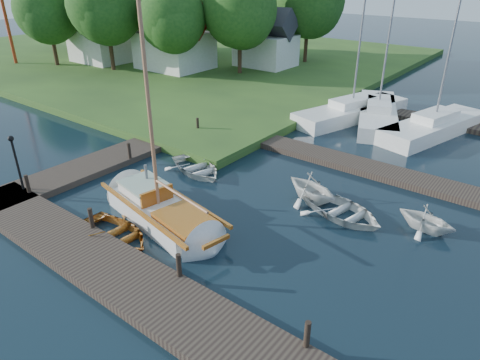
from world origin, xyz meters
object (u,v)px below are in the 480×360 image
Objects in this scene: tree_3 at (240,9)px; mooring_post_4 at (129,151)px; house_c at (266,43)px; tree_2 at (172,17)px; mooring_post_3 at (307,334)px; tree_0 at (48,9)px; tender_d at (427,217)px; marina_boat_2 at (434,125)px; tree_7 at (309,0)px; lamp_post at (15,155)px; tender_a at (197,166)px; tree_6 at (69,1)px; sailboat at (164,214)px; house_a at (174,41)px; tree_5 at (134,4)px; mooring_post_2 at (179,265)px; mooring_post_0 at (27,184)px; mooring_post_1 at (91,218)px; marina_boat_0 at (352,111)px; tender_b at (312,186)px; house_b at (102,37)px; mooring_post_5 at (198,125)px; marina_boat_1 at (378,113)px; tree_1 at (106,4)px; dinghy at (115,231)px.

mooring_post_4 is at bearing -68.81° from tree_3.
tree_2 is (-4.00, -7.95, 2.67)m from house_c.
mooring_post_3 is 33.65m from house_c.
tree_0 is 0.95× the size of tree_3.
tender_d is (0.63, 7.85, -0.13)m from mooring_post_3.
marina_boat_2 is 1.28× the size of tree_7.
lamp_post is at bearing -75.41° from tree_3.
tender_a is 10.40m from tender_d.
tree_6 is at bearing -164.86° from house_c.
sailboat is at bearing -59.14° from tree_3.
tree_5 is (-10.00, 4.05, 2.46)m from house_a.
mooring_post_2 is at bearing 180.00° from mooring_post_3.
mooring_post_0 is 0.09× the size of tree_7.
tender_d is (9.63, 7.85, -0.13)m from mooring_post_1.
mooring_post_1 is at bearing -168.16° from marina_boat_0.
mooring_post_0 is 7.38m from tender_a.
tree_7 is (-14.06, 23.77, 5.54)m from tender_b.
tender_a is (3.85, 6.29, -0.35)m from mooring_post_0.
house_a is (-16.35, 14.71, 2.62)m from tender_a.
tree_2 is (-10.50, 19.05, 4.55)m from mooring_post_0.
mooring_post_4 is 6.14m from sailboat.
mooring_post_1 is at bearing -37.23° from house_b.
tree_2 is at bearing 74.16° from tender_b.
mooring_post_3 is at bearing -34.83° from tree_5.
tree_0 reaches higher than mooring_post_5.
tender_a is 35.95m from tree_6.
house_b reaches higher than tender_a.
mooring_post_5 is 0.37× the size of tender_d.
mooring_post_2 is at bearing -49.64° from mooring_post_5.
marina_boat_0 is 1.61m from marina_boat_1.
house_b reaches higher than mooring_post_3.
sailboat is 1.07× the size of tree_1.
house_c is (-15.50, 27.00, 1.88)m from mooring_post_2.
mooring_post_5 is 0.13× the size of house_a.
tree_1 is at bearing -149.04° from tree_3.
house_a is 11.06m from tree_5.
house_b is (-20.50, 19.00, 2.07)m from mooring_post_0.
house_b is at bearing 137.17° from mooring_post_0.
mooring_post_0 is 1.00× the size of mooring_post_2.
tree_1 is at bearing 55.94° from dinghy.
tender_b reaches higher than mooring_post_3.
mooring_post_3 is 7.87m from tender_d.
tree_5 is at bearing 137.14° from mooring_post_1.
tree_3 is at bearing -7.12° from tree_5.
house_a is at bearing 14.04° from house_b.
tree_0 is 12.65m from tree_2.
mooring_post_5 is 22.94m from house_b.
tender_b reaches higher than mooring_post_5.
tree_7 reaches higher than house_a.
sailboat is at bearing 18.88° from lamp_post.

